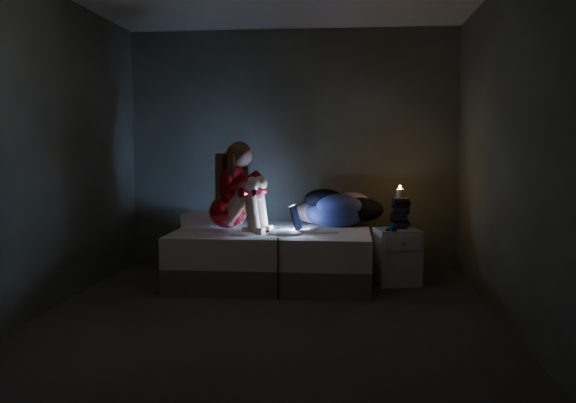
# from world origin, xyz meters

# --- Properties ---
(floor) EXTENTS (3.60, 3.80, 0.02)m
(floor) POSITION_xyz_m (0.00, 0.00, -0.01)
(floor) COLOR #383432
(floor) RESTS_ON ground
(wall_back) EXTENTS (3.60, 0.02, 2.60)m
(wall_back) POSITION_xyz_m (0.00, 1.91, 1.30)
(wall_back) COLOR #31352A
(wall_back) RESTS_ON ground
(wall_front) EXTENTS (3.60, 0.02, 2.60)m
(wall_front) POSITION_xyz_m (0.00, -1.91, 1.30)
(wall_front) COLOR #31352A
(wall_front) RESTS_ON ground
(wall_left) EXTENTS (0.02, 3.80, 2.60)m
(wall_left) POSITION_xyz_m (-1.81, 0.00, 1.30)
(wall_left) COLOR #31352A
(wall_left) RESTS_ON ground
(wall_right) EXTENTS (0.02, 3.80, 2.60)m
(wall_right) POSITION_xyz_m (1.81, 0.00, 1.30)
(wall_right) COLOR #31352A
(wall_right) RESTS_ON ground
(bed) EXTENTS (1.88, 1.41, 0.52)m
(bed) POSITION_xyz_m (-0.10, 1.10, 0.26)
(bed) COLOR beige
(bed) RESTS_ON ground
(pillow) EXTENTS (0.44, 0.31, 0.13)m
(pillow) POSITION_xyz_m (-0.82, 1.27, 0.58)
(pillow) COLOR silver
(pillow) RESTS_ON bed
(woman) EXTENTS (0.62, 0.50, 0.87)m
(woman) POSITION_xyz_m (-0.53, 0.95, 0.95)
(woman) COLOR #A9000F
(woman) RESTS_ON bed
(laptop) EXTENTS (0.41, 0.31, 0.27)m
(laptop) POSITION_xyz_m (-0.03, 0.95, 0.65)
(laptop) COLOR black
(laptop) RESTS_ON bed
(clothes_pile) EXTENTS (0.69, 0.57, 0.39)m
(clothes_pile) POSITION_xyz_m (0.49, 1.45, 0.71)
(clothes_pile) COLOR navy
(clothes_pile) RESTS_ON bed
(nightstand) EXTENTS (0.47, 0.44, 0.54)m
(nightstand) POSITION_xyz_m (1.10, 1.08, 0.27)
(nightstand) COLOR silver
(nightstand) RESTS_ON ground
(book_stack) EXTENTS (0.19, 0.25, 0.29)m
(book_stack) POSITION_xyz_m (1.13, 1.18, 0.68)
(book_stack) COLOR black
(book_stack) RESTS_ON nightstand
(candle) EXTENTS (0.07, 0.07, 0.08)m
(candle) POSITION_xyz_m (1.13, 1.18, 0.86)
(candle) COLOR beige
(candle) RESTS_ON book_stack
(phone) EXTENTS (0.11, 0.16, 0.01)m
(phone) POSITION_xyz_m (1.01, 1.02, 0.54)
(phone) COLOR black
(phone) RESTS_ON nightstand
(blue_orb) EXTENTS (0.08, 0.08, 0.08)m
(blue_orb) POSITION_xyz_m (1.01, 0.92, 0.58)
(blue_orb) COLOR navy
(blue_orb) RESTS_ON nightstand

